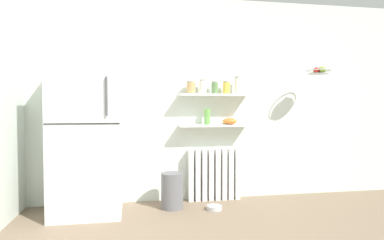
{
  "coord_description": "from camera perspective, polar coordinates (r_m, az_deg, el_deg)",
  "views": [
    {
      "loc": [
        -0.93,
        -2.22,
        1.21
      ],
      "look_at": [
        -0.25,
        1.6,
        1.05
      ],
      "focal_mm": 31.05,
      "sensor_mm": 36.0,
      "label": 1
    }
  ],
  "objects": [
    {
      "name": "vase",
      "position": [
        4.22,
        2.65,
        0.58
      ],
      "size": [
        0.08,
        0.08,
        0.2
      ],
      "primitive_type": "cylinder",
      "color": "#66A84C",
      "rests_on": "wall_shelf_lower"
    },
    {
      "name": "pet_food_bowl",
      "position": [
        4.02,
        3.81,
        -14.8
      ],
      "size": [
        0.18,
        0.18,
        0.05
      ],
      "primitive_type": "cylinder",
      "color": "#B7B7BC",
      "rests_on": "ground_plane"
    },
    {
      "name": "storage_jar_0",
      "position": [
        4.18,
        -0.19,
        5.61
      ],
      "size": [
        0.11,
        0.11,
        0.16
      ],
      "color": "tan",
      "rests_on": "wall_shelf_upper"
    },
    {
      "name": "wall_shelf_upper",
      "position": [
        4.24,
        3.92,
        4.33
      ],
      "size": [
        0.91,
        0.22,
        0.02
      ],
      "primitive_type": "cube",
      "color": "white"
    },
    {
      "name": "wall_shelf_lower",
      "position": [
        4.24,
        3.91,
        -0.95
      ],
      "size": [
        0.91,
        0.22,
        0.02
      ],
      "primitive_type": "cube",
      "color": "white"
    },
    {
      "name": "storage_jar_3",
      "position": [
        4.28,
        5.93,
        5.56
      ],
      "size": [
        0.09,
        0.09,
        0.17
      ],
      "color": "yellow",
      "rests_on": "wall_shelf_upper"
    },
    {
      "name": "refrigerator",
      "position": [
        3.91,
        -17.55,
        -2.48
      ],
      "size": [
        0.76,
        0.74,
        1.77
      ],
      "color": "silver",
      "rests_on": "ground_plane"
    },
    {
      "name": "back_wall",
      "position": [
        4.37,
        2.18,
        3.53
      ],
      "size": [
        7.04,
        0.1,
        2.6
      ],
      "primitive_type": "cube",
      "color": "silver",
      "rests_on": "ground_plane"
    },
    {
      "name": "storage_jar_4",
      "position": [
        4.33,
        7.9,
        5.9
      ],
      "size": [
        0.08,
        0.08,
        0.23
      ],
      "color": "silver",
      "rests_on": "wall_shelf_upper"
    },
    {
      "name": "shelf_bowl",
      "position": [
        4.29,
        6.51,
        -0.21
      ],
      "size": [
        0.18,
        0.18,
        0.08
      ],
      "primitive_type": "ellipsoid",
      "color": "orange",
      "rests_on": "wall_shelf_lower"
    },
    {
      "name": "storage_jar_2",
      "position": [
        4.24,
        3.93,
        5.57
      ],
      "size": [
        0.08,
        0.08,
        0.16
      ],
      "color": "#5B7F4C",
      "rests_on": "wall_shelf_upper"
    },
    {
      "name": "storage_jar_1",
      "position": [
        4.21,
        1.88,
        5.73
      ],
      "size": [
        0.09,
        0.09,
        0.18
      ],
      "color": "silver",
      "rests_on": "wall_shelf_upper"
    },
    {
      "name": "radiator",
      "position": [
        4.35,
        3.79,
        -9.34
      ],
      "size": [
        0.67,
        0.12,
        0.66
      ],
      "color": "white",
      "rests_on": "ground_plane"
    },
    {
      "name": "hanging_fruit_basket",
      "position": [
        4.52,
        21.01,
        7.89
      ],
      "size": [
        0.3,
        0.3,
        0.1
      ],
      "color": "#B2B2B7"
    },
    {
      "name": "trash_bin",
      "position": [
        4.02,
        -3.44,
        -12.02
      ],
      "size": [
        0.26,
        0.26,
        0.42
      ],
      "primitive_type": "cylinder",
      "color": "slate",
      "rests_on": "ground_plane"
    }
  ]
}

